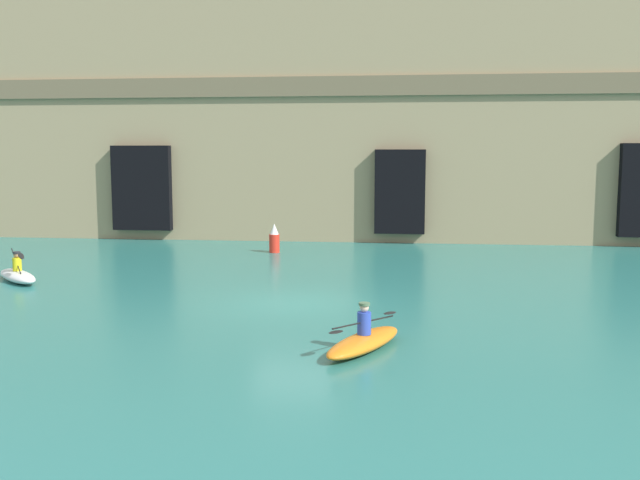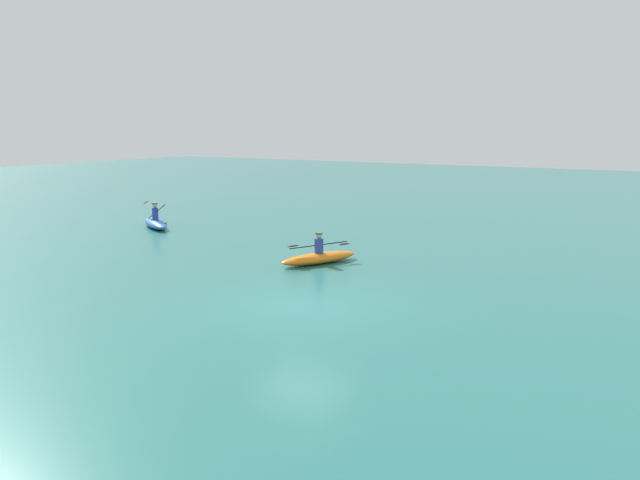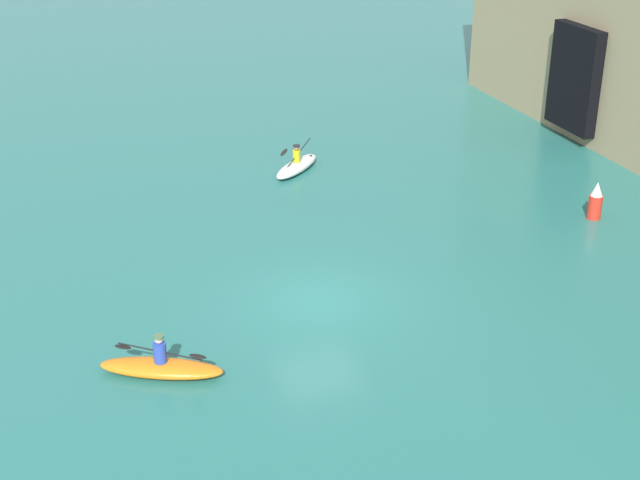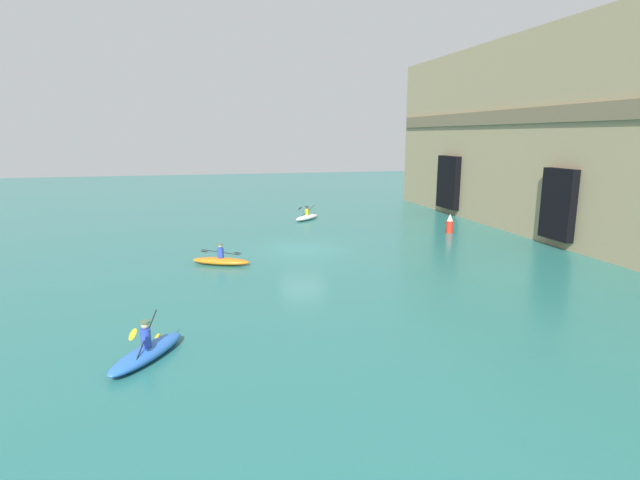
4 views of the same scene
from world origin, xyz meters
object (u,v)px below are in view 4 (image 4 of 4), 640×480
Objects in this scene: kayak_orange at (221,260)px; kayak_white at (307,217)px; marker_buoy at (450,224)px; kayak_blue at (147,352)px.

kayak_white reaches higher than kayak_orange.
kayak_orange is at bearing -166.08° from kayak_white.
marker_buoy reaches higher than kayak_orange.
marker_buoy is (-4.94, 15.59, 0.39)m from kayak_orange.
kayak_blue is (10.74, -2.71, 0.01)m from kayak_orange.
kayak_orange is 1.00× the size of kayak_blue.
kayak_white is (-12.59, 7.33, -0.00)m from kayak_orange.
kayak_blue reaches higher than kayak_orange.
kayak_blue is at bearing -49.42° from marker_buoy.
kayak_orange is 14.57m from kayak_white.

